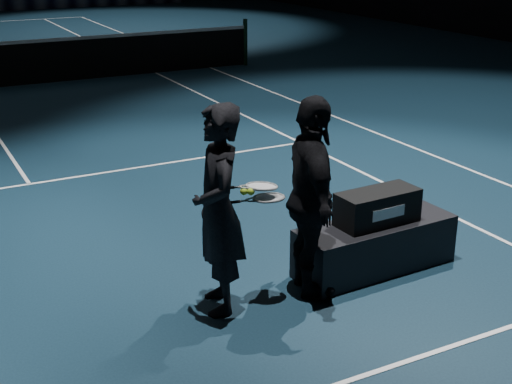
% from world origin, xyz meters
% --- Properties ---
extents(net_post_right, '(0.10, 0.10, 1.10)m').
position_xyz_m(net_post_right, '(6.40, 0.00, 0.55)').
color(net_post_right, black).
rests_on(net_post_right, floor).
extents(player_bench, '(1.63, 0.61, 0.48)m').
position_xyz_m(player_bench, '(2.49, -10.47, 0.24)').
color(player_bench, black).
rests_on(player_bench, floor).
extents(racket_bag, '(0.82, 0.38, 0.32)m').
position_xyz_m(racket_bag, '(2.49, -10.47, 0.64)').
color(racket_bag, black).
rests_on(racket_bag, player_bench).
extents(bag_signature, '(0.38, 0.02, 0.11)m').
position_xyz_m(bag_signature, '(2.49, -10.64, 0.64)').
color(bag_signature, white).
rests_on(bag_signature, racket_bag).
extents(player_a, '(0.59, 0.75, 1.82)m').
position_xyz_m(player_a, '(0.85, -10.44, 0.91)').
color(player_a, black).
rests_on(player_a, floor).
extents(player_b, '(0.75, 1.15, 1.82)m').
position_xyz_m(player_b, '(1.69, -10.57, 0.91)').
color(player_b, black).
rests_on(player_b, floor).
extents(racket_lower, '(0.70, 0.32, 0.03)m').
position_xyz_m(racket_lower, '(1.30, -10.51, 0.96)').
color(racket_lower, black).
rests_on(racket_lower, player_a).
extents(racket_upper, '(0.69, 0.27, 0.10)m').
position_xyz_m(racket_upper, '(1.25, -10.46, 1.06)').
color(racket_upper, black).
rests_on(racket_upper, player_b).
extents(tennis_balls, '(0.12, 0.10, 0.12)m').
position_xyz_m(tennis_balls, '(1.10, -10.48, 1.06)').
color(tennis_balls, '#9ED02C').
rests_on(tennis_balls, racket_upper).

